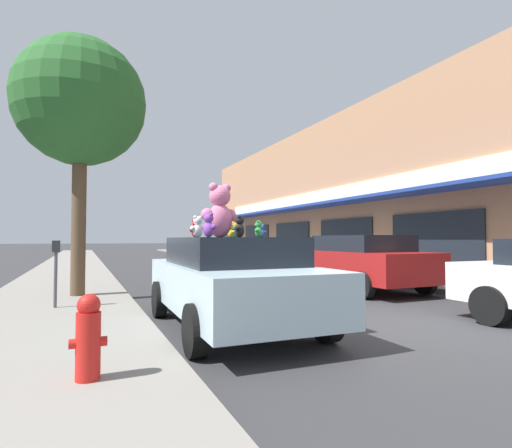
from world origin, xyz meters
name	(u,v)px	position (x,y,z in m)	size (l,w,h in m)	color
ground_plane	(382,322)	(0.00, 0.00, 0.00)	(260.00, 260.00, 0.00)	#333335
sidewalk_near	(38,352)	(-5.26, 0.00, 0.07)	(3.00, 90.00, 0.14)	gray
storefront_row	(424,194)	(11.82, 10.27, 3.85)	(11.57, 36.93, 7.72)	tan
plush_art_car	(231,279)	(-2.56, 0.59, 0.79)	(2.12, 4.43, 1.46)	#ADC6D1
teddy_bear_giant	(220,211)	(-2.68, 0.84, 1.90)	(0.69, 0.46, 0.92)	pink
teddy_bear_teal	(233,232)	(-2.21, 1.46, 1.57)	(0.17, 0.11, 0.23)	teal
teddy_bear_purple	(209,225)	(-3.14, -0.06, 1.63)	(0.21, 0.26, 0.36)	purple
teddy_bear_red	(196,229)	(-3.04, 1.05, 1.61)	(0.24, 0.16, 0.31)	red
teddy_bear_yellow	(231,231)	(-2.37, 1.15, 1.58)	(0.14, 0.18, 0.24)	yellow
teddy_bear_blue	(261,231)	(-2.13, 0.37, 1.57)	(0.16, 0.13, 0.22)	blue
teddy_bear_orange	(236,230)	(-2.08, 1.65, 1.61)	(0.23, 0.17, 0.31)	orange
teddy_bear_white	(198,227)	(-3.12, 0.61, 1.63)	(0.26, 0.19, 0.34)	white
teddy_bear_black	(240,227)	(-2.39, 0.66, 1.64)	(0.24, 0.27, 0.37)	black
teddy_bear_green	(258,229)	(-2.26, 0.19, 1.59)	(0.18, 0.18, 0.27)	green
parked_car_far_center	(362,261)	(2.38, 3.51, 0.83)	(2.16, 4.18, 1.54)	maroon
street_tree	(81,103)	(-4.88, 4.59, 4.62)	(2.98, 2.98, 6.01)	brown
fire_hydrant	(88,337)	(-4.73, -1.49, 0.54)	(0.33, 0.22, 0.79)	red
parking_meter	(56,265)	(-5.25, 2.97, 0.95)	(0.14, 0.10, 1.27)	#4C4C51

